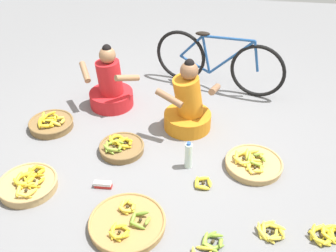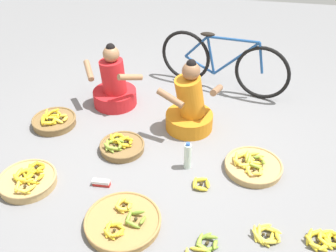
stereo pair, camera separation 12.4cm
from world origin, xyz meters
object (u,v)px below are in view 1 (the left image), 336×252
at_px(banana_basket_mid_right, 51,123).
at_px(water_bottle, 188,155).
at_px(bicycle_leaning, 217,62).
at_px(banana_basket_back_center, 127,223).
at_px(loose_bananas_near_bicycle, 329,234).
at_px(vendor_woman_front, 188,107).
at_px(packet_carton_stack, 103,185).
at_px(loose_bananas_back_left, 210,245).
at_px(loose_bananas_mid_left, 203,183).
at_px(vendor_woman_behind, 110,87).
at_px(loose_bananas_front_left, 270,231).
at_px(banana_basket_front_right, 28,184).
at_px(banana_basket_back_right, 253,163).
at_px(banana_basket_near_vendor, 121,147).

height_order(banana_basket_mid_right, water_bottle, water_bottle).
distance_m(bicycle_leaning, water_bottle, 1.64).
xyz_separation_m(bicycle_leaning, banana_basket_back_center, (-0.59, -2.42, -0.32)).
relative_size(loose_bananas_near_bicycle, water_bottle, 1.14).
distance_m(vendor_woman_front, packet_carton_stack, 1.27).
xyz_separation_m(banana_basket_mid_right, packet_carton_stack, (0.84, -0.82, -0.03)).
relative_size(banana_basket_back_center, loose_bananas_back_left, 1.98).
distance_m(loose_bananas_mid_left, water_bottle, 0.31).
height_order(vendor_woman_behind, water_bottle, vendor_woman_behind).
xyz_separation_m(bicycle_leaning, loose_bananas_back_left, (0.09, -2.53, -0.33)).
relative_size(vendor_woman_front, loose_bananas_front_left, 3.21).
bearing_deg(loose_bananas_front_left, vendor_woman_front, 121.29).
bearing_deg(banana_basket_back_center, loose_bananas_near_bicycle, 5.05).
bearing_deg(water_bottle, vendor_woman_front, 97.13).
xyz_separation_m(banana_basket_front_right, loose_bananas_back_left, (1.68, -0.39, -0.03)).
bearing_deg(banana_basket_back_right, loose_bananas_near_bicycle, -52.72).
distance_m(loose_bananas_front_left, loose_bananas_near_bicycle, 0.46).
bearing_deg(banana_basket_mid_right, loose_bananas_back_left, -35.83).
bearing_deg(loose_bananas_front_left, banana_basket_back_right, 98.55).
relative_size(banana_basket_near_vendor, banana_basket_back_right, 0.83).
relative_size(bicycle_leaning, banana_basket_near_vendor, 3.55).
xyz_separation_m(banana_basket_near_vendor, banana_basket_back_right, (1.33, -0.04, -0.01)).
relative_size(loose_bananas_mid_left, loose_bananas_back_left, 0.54).
height_order(banana_basket_near_vendor, banana_basket_front_right, banana_basket_front_right).
relative_size(banana_basket_mid_right, loose_bananas_mid_left, 2.83).
distance_m(banana_basket_back_right, banana_basket_front_right, 2.13).
relative_size(vendor_woman_behind, water_bottle, 2.65).
distance_m(banana_basket_back_center, water_bottle, 0.92).
xyz_separation_m(banana_basket_front_right, loose_bananas_mid_left, (1.57, 0.29, -0.03)).
relative_size(vendor_woman_front, loose_bananas_back_left, 2.59).
relative_size(vendor_woman_behind, loose_bananas_back_left, 2.44).
height_order(banana_basket_front_right, banana_basket_mid_right, banana_basket_mid_right).
xyz_separation_m(loose_bananas_front_left, water_bottle, (-0.75, 0.71, 0.11)).
distance_m(bicycle_leaning, banana_basket_front_right, 2.68).
height_order(bicycle_leaning, banana_basket_front_right, bicycle_leaning).
height_order(bicycle_leaning, loose_bananas_front_left, bicycle_leaning).
relative_size(banana_basket_back_right, loose_bananas_front_left, 2.15).
distance_m(banana_basket_back_right, loose_bananas_back_left, 1.07).
bearing_deg(loose_bananas_near_bicycle, banana_basket_back_right, 127.28).
bearing_deg(loose_bananas_mid_left, loose_bananas_front_left, -39.00).
height_order(bicycle_leaning, loose_bananas_back_left, bicycle_leaning).
height_order(banana_basket_near_vendor, loose_bananas_mid_left, banana_basket_near_vendor).
xyz_separation_m(banana_basket_front_right, banana_basket_mid_right, (-0.17, 0.94, -0.00)).
height_order(banana_basket_front_right, loose_bananas_near_bicycle, banana_basket_front_right).
height_order(vendor_woman_behind, banana_basket_mid_right, vendor_woman_behind).
xyz_separation_m(banana_basket_near_vendor, banana_basket_back_center, (0.30, -0.95, -0.01)).
xyz_separation_m(banana_basket_back_center, loose_bananas_near_bicycle, (1.62, 0.14, -0.01)).
distance_m(vendor_woman_front, banana_basket_back_center, 1.52).
bearing_deg(water_bottle, packet_carton_stack, -151.41).
distance_m(vendor_woman_front, vendor_woman_behind, 1.01).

